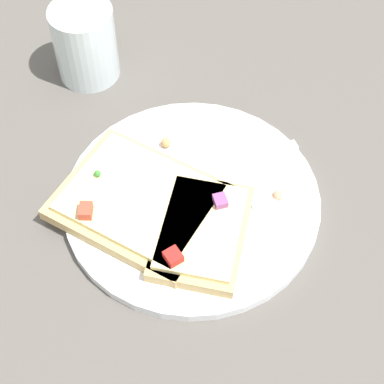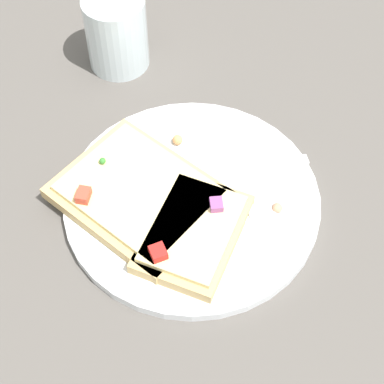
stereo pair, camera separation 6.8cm
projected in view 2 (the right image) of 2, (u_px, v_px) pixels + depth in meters
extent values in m
plane|color=#56514C|center=(192.00, 204.00, 0.70)|extent=(4.00, 4.00, 0.00)
cylinder|color=white|center=(192.00, 200.00, 0.70)|extent=(0.28, 0.28, 0.01)
cube|color=silver|center=(247.00, 170.00, 0.71)|extent=(0.13, 0.07, 0.01)
cube|color=silver|center=(162.00, 184.00, 0.70)|extent=(0.06, 0.05, 0.01)
cube|color=silver|center=(122.00, 183.00, 0.70)|extent=(0.03, 0.02, 0.00)
cube|color=silver|center=(123.00, 188.00, 0.70)|extent=(0.03, 0.02, 0.00)
cube|color=silver|center=(124.00, 193.00, 0.69)|extent=(0.03, 0.02, 0.00)
cube|color=silver|center=(125.00, 198.00, 0.69)|extent=(0.03, 0.02, 0.00)
cube|color=silver|center=(281.00, 206.00, 0.68)|extent=(0.07, 0.05, 0.01)
cube|color=silver|center=(192.00, 226.00, 0.67)|extent=(0.12, 0.07, 0.00)
cube|color=tan|center=(139.00, 195.00, 0.68)|extent=(0.21, 0.19, 0.01)
cube|color=beige|center=(138.00, 190.00, 0.68)|extent=(0.18, 0.17, 0.01)
cube|color=#D14733|center=(83.00, 195.00, 0.66)|extent=(0.01, 0.02, 0.01)
sphere|color=#388433|center=(103.00, 161.00, 0.69)|extent=(0.01, 0.01, 0.01)
cube|color=tan|center=(193.00, 233.00, 0.66)|extent=(0.11, 0.14, 0.01)
cube|color=beige|center=(193.00, 228.00, 0.65)|extent=(0.10, 0.13, 0.01)
cube|color=#934C8E|center=(216.00, 204.00, 0.66)|extent=(0.02, 0.02, 0.01)
cube|color=red|center=(158.00, 253.00, 0.62)|extent=(0.02, 0.02, 0.01)
sphere|color=tan|center=(277.00, 207.00, 0.68)|extent=(0.01, 0.01, 0.01)
sphere|color=tan|center=(158.00, 163.00, 0.71)|extent=(0.01, 0.01, 0.01)
sphere|color=tan|center=(191.00, 191.00, 0.69)|extent=(0.01, 0.01, 0.01)
sphere|color=tan|center=(118.00, 150.00, 0.72)|extent=(0.01, 0.01, 0.01)
sphere|color=tan|center=(178.00, 140.00, 0.73)|extent=(0.01, 0.01, 0.01)
cylinder|color=silver|center=(117.00, 32.00, 0.79)|extent=(0.08, 0.08, 0.10)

